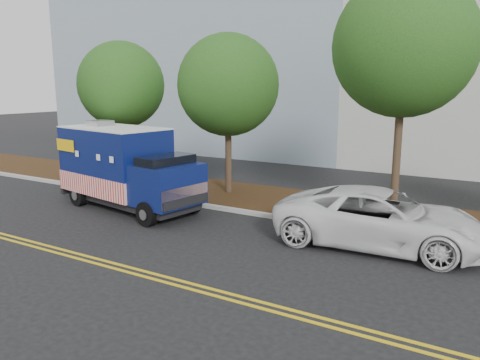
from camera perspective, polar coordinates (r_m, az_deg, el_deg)
The scene contains 11 objects.
ground at distance 16.98m, azimuth -8.54°, elevation -4.14°, with size 120.00×120.00×0.00m, color black.
curb at distance 18.03m, azimuth -5.74°, elevation -2.90°, with size 120.00×0.18×0.15m, color #9E9E99.
mulch_strip at distance 19.71m, azimuth -2.12°, elevation -1.60°, with size 120.00×4.00×0.15m, color #321E0D.
centerline_near at distance 14.00m, azimuth -20.21°, elevation -8.15°, with size 120.00×0.10×0.01m, color gold.
centerline_far at distance 13.85m, azimuth -21.01°, elevation -8.41°, with size 120.00×0.10×0.01m, color gold.
tree_a at distance 21.96m, azimuth -14.27°, elevation 11.15°, with size 3.83×3.83×6.47m.
tree_b at distance 19.12m, azimuth -1.47°, elevation 11.47°, with size 4.09×4.09×6.59m.
tree_c at distance 16.26m, azimuth 19.39°, elevation 15.13°, with size 4.55×4.55×8.03m.
sign_post at distance 19.90m, azimuth -12.01°, elevation 1.58°, with size 0.06×0.06×2.40m, color #473828.
food_truck at distance 17.91m, azimuth -13.91°, elevation 1.24°, with size 6.37×3.23×3.21m.
white_car at distance 13.91m, azimuth 16.74°, elevation -4.51°, with size 2.73×5.92×1.64m, color silver.
Camera 1 is at (10.41, -12.63, 4.54)m, focal length 35.00 mm.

